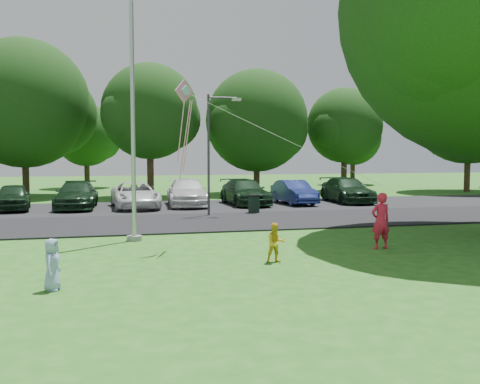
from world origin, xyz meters
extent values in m
plane|color=#26651A|center=(0.00, 0.00, 0.00)|extent=(120.00, 120.00, 0.00)
cube|color=black|center=(0.00, 9.00, 0.03)|extent=(60.00, 6.00, 0.06)
cube|color=black|center=(0.00, 15.50, 0.03)|extent=(42.00, 7.00, 0.06)
cylinder|color=#B7BABF|center=(-3.50, 5.00, 5.00)|extent=(0.14, 0.14, 10.00)
cylinder|color=gray|center=(-3.50, 5.00, 0.08)|extent=(0.50, 0.50, 0.16)
cylinder|color=#3F3F44|center=(0.10, 11.10, 2.74)|extent=(0.11, 0.11, 5.48)
cylinder|color=#3F3F44|center=(0.74, 11.07, 5.34)|extent=(1.28, 0.14, 0.08)
cube|color=silver|center=(1.38, 11.04, 5.28)|extent=(0.42, 0.22, 0.13)
cylinder|color=black|center=(2.37, 11.65, 0.43)|extent=(0.53, 0.53, 0.85)
cylinder|color=black|center=(2.37, 11.65, 0.88)|extent=(0.57, 0.57, 0.05)
sphere|color=black|center=(6.38, 1.68, 7.35)|extent=(6.46, 6.46, 6.46)
sphere|color=black|center=(6.24, 2.03, 6.71)|extent=(5.60, 5.60, 5.60)
cylinder|color=#332316|center=(-9.60, 25.24, 1.60)|extent=(0.44, 0.44, 3.19)
sphere|color=black|center=(-9.60, 25.24, 6.17)|extent=(8.50, 8.50, 8.50)
sphere|color=black|center=(-7.68, 26.09, 5.53)|extent=(5.53, 5.53, 5.53)
cylinder|color=#332316|center=(-1.58, 22.90, 1.71)|extent=(0.44, 0.44, 3.43)
sphere|color=black|center=(-1.58, 22.90, 5.62)|extent=(6.27, 6.27, 6.27)
sphere|color=black|center=(-0.17, 23.53, 5.15)|extent=(4.07, 4.07, 4.07)
sphere|color=black|center=(-2.84, 22.12, 5.31)|extent=(3.76, 3.76, 3.76)
cylinder|color=#332316|center=(6.03, 24.17, 1.33)|extent=(0.44, 0.44, 2.66)
sphere|color=black|center=(6.03, 24.17, 5.20)|extent=(7.27, 7.27, 7.27)
sphere|color=black|center=(7.66, 24.89, 4.66)|extent=(4.72, 4.72, 4.72)
sphere|color=black|center=(4.57, 23.26, 4.84)|extent=(4.36, 4.36, 4.36)
cylinder|color=#332316|center=(13.12, 24.89, 1.51)|extent=(0.44, 0.44, 3.02)
sphere|color=black|center=(13.12, 24.89, 5.00)|extent=(5.67, 5.67, 5.67)
sphere|color=black|center=(14.39, 25.46, 4.58)|extent=(3.68, 3.68, 3.68)
sphere|color=black|center=(11.98, 24.18, 4.72)|extent=(3.40, 3.40, 3.40)
cylinder|color=#332316|center=(21.92, 22.25, 1.71)|extent=(0.44, 0.44, 3.42)
sphere|color=black|center=(21.92, 22.25, 6.49)|extent=(8.77, 8.77, 8.77)
sphere|color=black|center=(20.17, 21.15, 6.06)|extent=(5.26, 5.26, 5.26)
cylinder|color=#332316|center=(-6.00, 34.00, 1.30)|extent=(0.44, 0.44, 2.60)
sphere|color=black|center=(-6.00, 34.00, 4.42)|extent=(5.20, 5.20, 5.20)
sphere|color=black|center=(-4.83, 34.52, 4.03)|extent=(3.38, 3.38, 3.38)
sphere|color=black|center=(-7.04, 33.35, 4.16)|extent=(3.12, 3.12, 3.12)
cylinder|color=#332316|center=(18.00, 33.50, 1.30)|extent=(0.44, 0.44, 2.60)
sphere|color=black|center=(18.00, 33.50, 4.42)|extent=(5.20, 5.20, 5.20)
sphere|color=black|center=(19.17, 34.02, 4.03)|extent=(3.38, 3.38, 3.38)
sphere|color=black|center=(16.96, 32.85, 4.16)|extent=(3.12, 3.12, 3.12)
imported|color=black|center=(-8.87, 15.57, 0.72)|extent=(1.93, 4.00, 1.32)
imported|color=black|center=(-5.87, 15.67, 0.75)|extent=(2.16, 4.82, 1.37)
imported|color=silver|center=(-2.96, 15.27, 0.73)|extent=(2.48, 4.91, 1.33)
imported|color=silver|center=(-0.21, 15.80, 0.77)|extent=(2.28, 5.02, 1.43)
imported|color=black|center=(2.96, 15.63, 0.75)|extent=(2.13, 4.85, 1.39)
imported|color=navy|center=(5.72, 15.43, 0.72)|extent=(1.60, 4.06, 1.31)
imported|color=black|center=(9.03, 15.65, 0.76)|extent=(2.21, 4.95, 1.41)
imported|color=red|center=(3.51, 1.67, 0.84)|extent=(0.64, 0.44, 1.67)
imported|color=gold|center=(-0.12, 0.51, 0.52)|extent=(0.52, 0.42, 1.03)
imported|color=#8CA3D7|center=(-5.46, -1.12, 0.54)|extent=(0.46, 0.59, 1.08)
cube|color=pink|center=(-2.13, 2.97, 4.63)|extent=(0.58, 0.42, 0.67)
cube|color=#8CC6E5|center=(-2.08, 2.94, 4.65)|extent=(0.29, 0.21, 0.32)
cylinder|color=white|center=(0.69, 2.32, 3.26)|extent=(5.65, 1.31, 2.74)
cylinder|color=pink|center=(-2.23, 2.97, 3.47)|extent=(0.22, 0.28, 1.79)
cylinder|color=pink|center=(-2.03, 3.02, 3.33)|extent=(0.25, 0.47, 2.05)
cylinder|color=pink|center=(-2.13, 2.89, 3.19)|extent=(0.27, 0.69, 2.29)
camera|label=1|loc=(-4.31, -12.57, 2.79)|focal=40.00mm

